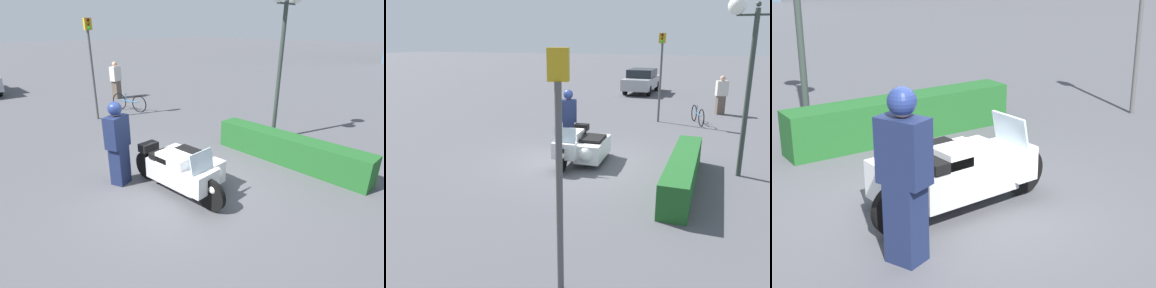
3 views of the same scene
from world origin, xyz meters
The scene contains 5 objects.
ground_plane centered at (0.00, 0.00, 0.00)m, with size 160.00×160.00×0.00m, color #4C4C51.
police_motorcycle centered at (0.06, 0.14, 0.47)m, with size 2.62×1.21×1.15m.
officer_rider centered at (-1.13, -0.79, 1.00)m, with size 0.49×0.60×1.90m.
hedge_bush_curbside centered at (0.90, 2.96, 0.37)m, with size 4.11×0.60×0.74m, color #1E5623.
traffic_light_near centered at (5.43, 1.76, 2.18)m, with size 0.23×0.29×3.30m.
Camera 3 is at (-3.77, -5.71, 3.18)m, focal length 55.00 mm.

